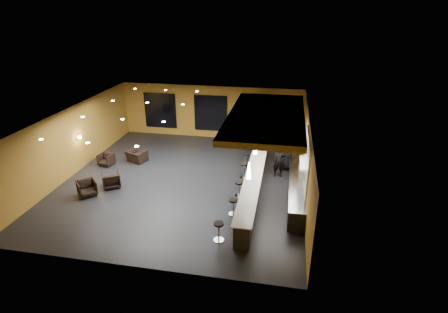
% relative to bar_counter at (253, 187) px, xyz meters
% --- Properties ---
extents(floor, '(12.00, 13.00, 0.10)m').
position_rel_bar_counter_xyz_m(floor, '(-3.65, 1.00, -0.55)').
color(floor, black).
rests_on(floor, ground).
extents(ceiling, '(12.00, 13.00, 0.10)m').
position_rel_bar_counter_xyz_m(ceiling, '(-3.65, 1.00, 3.05)').
color(ceiling, black).
extents(wall_back, '(12.00, 0.10, 3.50)m').
position_rel_bar_counter_xyz_m(wall_back, '(-3.65, 7.55, 1.25)').
color(wall_back, '#A27224').
rests_on(wall_back, floor).
extents(wall_front, '(12.00, 0.10, 3.50)m').
position_rel_bar_counter_xyz_m(wall_front, '(-3.65, -5.55, 1.25)').
color(wall_front, '#A27224').
rests_on(wall_front, floor).
extents(wall_left, '(0.10, 13.00, 3.50)m').
position_rel_bar_counter_xyz_m(wall_left, '(-9.70, 1.00, 1.25)').
color(wall_left, '#A27224').
rests_on(wall_left, floor).
extents(wall_right, '(0.10, 13.00, 3.50)m').
position_rel_bar_counter_xyz_m(wall_right, '(2.40, 1.00, 1.25)').
color(wall_right, '#A27224').
rests_on(wall_right, floor).
extents(wood_soffit, '(3.60, 8.00, 0.28)m').
position_rel_bar_counter_xyz_m(wood_soffit, '(0.35, 2.00, 2.86)').
color(wood_soffit, olive).
rests_on(wood_soffit, ceiling).
extents(window_left, '(2.20, 0.06, 2.40)m').
position_rel_bar_counter_xyz_m(window_left, '(-7.15, 7.44, 1.20)').
color(window_left, black).
rests_on(window_left, wall_back).
extents(window_center, '(2.20, 0.06, 2.40)m').
position_rel_bar_counter_xyz_m(window_center, '(-3.65, 7.44, 1.20)').
color(window_center, black).
rests_on(window_center, wall_back).
extents(window_right, '(2.20, 0.06, 2.40)m').
position_rel_bar_counter_xyz_m(window_right, '(-0.65, 7.44, 1.20)').
color(window_right, black).
rests_on(window_right, wall_back).
extents(tile_backsplash, '(0.06, 3.20, 2.40)m').
position_rel_bar_counter_xyz_m(tile_backsplash, '(2.31, 0.00, 1.50)').
color(tile_backsplash, white).
rests_on(tile_backsplash, wall_right).
extents(bar_counter, '(0.60, 8.00, 1.00)m').
position_rel_bar_counter_xyz_m(bar_counter, '(0.00, 0.00, 0.00)').
color(bar_counter, black).
rests_on(bar_counter, floor).
extents(bar_top, '(0.78, 8.10, 0.05)m').
position_rel_bar_counter_xyz_m(bar_top, '(0.00, 0.00, 0.52)').
color(bar_top, silver).
rests_on(bar_top, bar_counter).
extents(prep_counter, '(0.70, 6.00, 0.86)m').
position_rel_bar_counter_xyz_m(prep_counter, '(2.00, 0.50, -0.07)').
color(prep_counter, black).
rests_on(prep_counter, floor).
extents(prep_top, '(0.72, 6.00, 0.03)m').
position_rel_bar_counter_xyz_m(prep_top, '(2.00, 0.50, 0.39)').
color(prep_top, silver).
rests_on(prep_top, prep_counter).
extents(wall_shelf_lower, '(0.30, 1.50, 0.03)m').
position_rel_bar_counter_xyz_m(wall_shelf_lower, '(2.17, -0.20, 1.10)').
color(wall_shelf_lower, silver).
rests_on(wall_shelf_lower, wall_right).
extents(wall_shelf_upper, '(0.30, 1.50, 0.03)m').
position_rel_bar_counter_xyz_m(wall_shelf_upper, '(2.17, -0.20, 1.55)').
color(wall_shelf_upper, silver).
rests_on(wall_shelf_upper, wall_right).
extents(column, '(0.60, 0.60, 3.50)m').
position_rel_bar_counter_xyz_m(column, '(0.00, 4.60, 1.25)').
color(column, '#8F5F20').
rests_on(column, floor).
extents(wall_sconce, '(0.22, 0.22, 0.22)m').
position_rel_bar_counter_xyz_m(wall_sconce, '(-9.53, 1.50, 1.30)').
color(wall_sconce, '#FFE5B2').
rests_on(wall_sconce, wall_left).
extents(pendant_0, '(0.20, 0.20, 0.70)m').
position_rel_bar_counter_xyz_m(pendant_0, '(0.00, -2.00, 1.85)').
color(pendant_0, white).
rests_on(pendant_0, wood_soffit).
extents(pendant_1, '(0.20, 0.20, 0.70)m').
position_rel_bar_counter_xyz_m(pendant_1, '(0.00, 0.50, 1.85)').
color(pendant_1, white).
rests_on(pendant_1, wood_soffit).
extents(pendant_2, '(0.20, 0.20, 0.70)m').
position_rel_bar_counter_xyz_m(pendant_2, '(0.00, 3.00, 1.85)').
color(pendant_2, white).
rests_on(pendant_2, wood_soffit).
extents(staff_a, '(0.65, 0.46, 1.69)m').
position_rel_bar_counter_xyz_m(staff_a, '(1.09, 2.41, 0.34)').
color(staff_a, black).
rests_on(staff_a, floor).
extents(staff_b, '(0.82, 0.69, 1.50)m').
position_rel_bar_counter_xyz_m(staff_b, '(1.27, 3.51, 0.25)').
color(staff_b, black).
rests_on(staff_b, floor).
extents(staff_c, '(1.01, 0.81, 1.79)m').
position_rel_bar_counter_xyz_m(staff_c, '(1.58, 3.28, 0.40)').
color(staff_c, black).
rests_on(staff_c, floor).
extents(armchair_a, '(1.15, 1.15, 0.75)m').
position_rel_bar_counter_xyz_m(armchair_a, '(-7.74, -1.25, -0.13)').
color(armchair_a, black).
rests_on(armchair_a, floor).
extents(armchair_b, '(1.15, 1.16, 0.77)m').
position_rel_bar_counter_xyz_m(armchair_b, '(-7.01, -0.27, -0.11)').
color(armchair_b, black).
rests_on(armchair_b, floor).
extents(armchair_c, '(0.84, 0.86, 0.68)m').
position_rel_bar_counter_xyz_m(armchair_c, '(-8.49, 2.03, -0.16)').
color(armchair_c, black).
rests_on(armchair_c, floor).
extents(armchair_d, '(1.29, 1.22, 0.67)m').
position_rel_bar_counter_xyz_m(armchair_d, '(-7.00, 2.81, -0.16)').
color(armchair_d, black).
rests_on(armchair_d, floor).
extents(bar_stool_0, '(0.40, 0.40, 0.80)m').
position_rel_bar_counter_xyz_m(bar_stool_0, '(-0.93, -3.52, 0.01)').
color(bar_stool_0, silver).
rests_on(bar_stool_0, floor).
extents(bar_stool_1, '(0.37, 0.37, 0.73)m').
position_rel_bar_counter_xyz_m(bar_stool_1, '(-0.68, -1.63, -0.03)').
color(bar_stool_1, silver).
rests_on(bar_stool_1, floor).
extents(bar_stool_2, '(0.38, 0.38, 0.76)m').
position_rel_bar_counter_xyz_m(bar_stool_2, '(-0.65, -0.05, -0.02)').
color(bar_stool_2, silver).
rests_on(bar_stool_2, floor).
extents(bar_stool_3, '(0.43, 0.43, 0.85)m').
position_rel_bar_counter_xyz_m(bar_stool_3, '(-0.66, 1.82, 0.05)').
color(bar_stool_3, silver).
rests_on(bar_stool_3, floor).
extents(bar_stool_4, '(0.37, 0.37, 0.73)m').
position_rel_bar_counter_xyz_m(bar_stool_4, '(-0.77, 3.34, -0.03)').
color(bar_stool_4, silver).
rests_on(bar_stool_4, floor).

